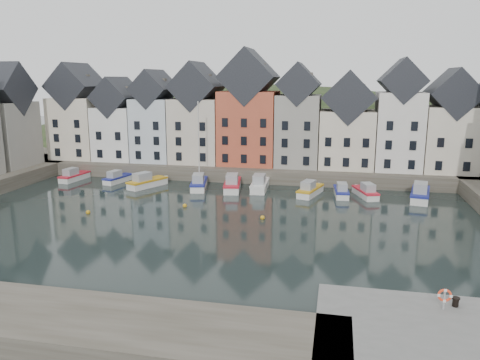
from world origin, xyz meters
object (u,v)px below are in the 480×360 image
(boat_d, at_px, (199,183))
(life_ring_post, at_px, (445,296))
(boat_a, at_px, (74,176))
(mooring_bollard, at_px, (456,301))

(boat_d, xyz_separation_m, life_ring_post, (25.34, -34.66, 2.06))
(boat_a, height_order, life_ring_post, life_ring_post)
(boat_a, height_order, boat_d, boat_d)
(boat_d, relative_size, life_ring_post, 9.49)
(boat_a, relative_size, mooring_bollard, 10.44)
(boat_a, distance_m, mooring_bollard, 58.32)
(boat_d, xyz_separation_m, mooring_bollard, (26.11, -34.10, 1.51))
(boat_d, bearing_deg, mooring_bollard, -64.39)
(boat_d, bearing_deg, boat_a, 164.53)
(boat_a, xyz_separation_m, life_ring_post, (45.56, -35.95, 2.21))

